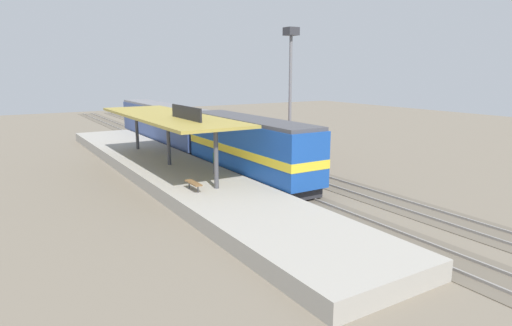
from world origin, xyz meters
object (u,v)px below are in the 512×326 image
Objects in this scene: platform_bench at (193,183)px; freight_car at (245,135)px; passenger_carriage_single at (163,124)px; person_waiting at (215,160)px; light_mast at (291,65)px; locomotive at (249,148)px.

freight_car reaches higher than platform_bench.
passenger_carriage_single reaches higher than person_waiting.
light_mast is 13.96m from person_waiting.
platform_bench is 15.96m from freight_car.
platform_bench is at bearing -134.07° from person_waiting.
locomotive is (6.00, 3.53, 1.07)m from platform_bench.
platform_bench is 0.99× the size of person_waiting.
person_waiting is at bearing -99.09° from passenger_carriage_single.
passenger_carriage_single reaches higher than platform_bench.
person_waiting is (-10.74, -6.06, -6.54)m from light_mast.
passenger_carriage_single is 18.61m from person_waiting.
light_mast is (13.80, 9.22, 7.05)m from platform_bench.
locomotive is at bearing -143.91° from light_mast.
light_mast reaches higher than freight_car.
locomotive reaches higher than platform_bench.
passenger_carriage_single is 1.71× the size of light_mast.
locomotive is 1.23× the size of light_mast.
person_waiting is at bearing 45.93° from platform_bench.
locomotive is 1.20× the size of freight_car.
person_waiting is at bearing -172.80° from locomotive.
platform_bench is 7.04m from locomotive.
freight_car is at bearing 139.86° from light_mast.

